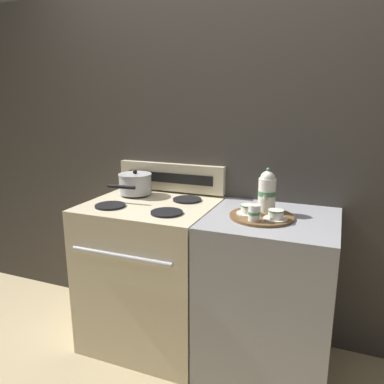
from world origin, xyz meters
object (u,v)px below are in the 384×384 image
(serving_tray, at_px, (262,216))
(teacup_right, at_px, (248,209))
(saucepan, at_px, (135,184))
(creamer_jug, at_px, (254,213))
(teacup_left, at_px, (276,215))
(stove, at_px, (152,273))
(teapot, at_px, (267,191))

(serving_tray, height_order, teacup_right, teacup_right)
(saucepan, xyz_separation_m, serving_tray, (0.86, -0.17, -0.07))
(creamer_jug, bearing_deg, serving_tray, 81.11)
(teacup_left, bearing_deg, stove, 174.74)
(serving_tray, bearing_deg, creamer_jug, -98.89)
(stove, bearing_deg, serving_tray, -2.16)
(teacup_right, bearing_deg, stove, 177.24)
(saucepan, xyz_separation_m, teapot, (0.87, -0.08, 0.05))
(teapot, xyz_separation_m, teacup_left, (0.07, -0.13, -0.09))
(teacup_right, bearing_deg, teacup_left, -14.91)
(saucepan, bearing_deg, teacup_right, -12.37)
(stove, height_order, saucepan, saucepan)
(saucepan, distance_m, teacup_left, 0.96)
(stove, height_order, teacup_left, teacup_left)
(stove, bearing_deg, teacup_right, -2.76)
(teapot, xyz_separation_m, teacup_right, (-0.08, -0.09, -0.09))
(stove, bearing_deg, creamer_jug, -11.35)
(saucepan, bearing_deg, creamer_jug, -18.15)
(stove, xyz_separation_m, serving_tray, (0.68, -0.03, 0.46))
(serving_tray, height_order, teapot, teapot)
(serving_tray, relative_size, teacup_left, 2.76)
(teapot, xyz_separation_m, creamer_jug, (-0.02, -0.20, -0.07))
(saucepan, xyz_separation_m, teacup_right, (0.79, -0.17, -0.04))
(teacup_left, distance_m, teacup_right, 0.16)
(saucepan, relative_size, teacup_left, 2.60)
(stove, height_order, teacup_right, teacup_right)
(stove, bearing_deg, teacup_left, -5.26)
(saucepan, height_order, creamer_jug, saucepan)
(stove, distance_m, saucepan, 0.58)
(saucepan, bearing_deg, serving_tray, -11.13)
(serving_tray, xyz_separation_m, teacup_left, (0.08, -0.04, 0.03))
(creamer_jug, bearing_deg, stove, 168.65)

